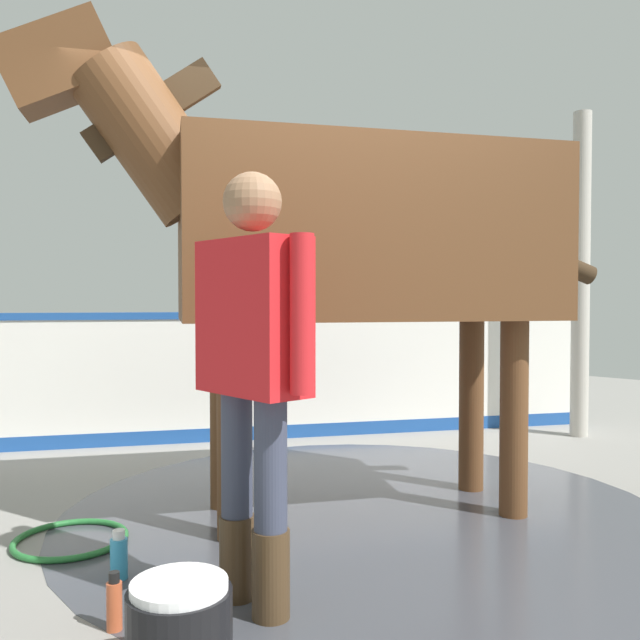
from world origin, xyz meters
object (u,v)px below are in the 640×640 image
horse (346,234)px  hose_coil (71,539)px  bottle_shampoo (119,557)px  handler (253,356)px  wash_bucket (180,636)px  bottle_spray (114,604)px

horse → hose_coil: horse is taller
bottle_shampoo → hose_coil: bearing=-94.4°
handler → hose_coil: bearing=103.1°
horse → hose_coil: (1.33, -0.69, -1.60)m
horse → bottle_shampoo: 2.05m
horse → wash_bucket: bearing=57.6°
horse → hose_coil: size_ratio=5.34×
bottle_spray → handler: bearing=153.9°
handler → wash_bucket: 1.02m
bottle_shampoo → hose_coil: bottle_shampoo is taller
wash_bucket → hose_coil: size_ratio=0.61×
bottle_shampoo → horse: bearing=175.2°
handler → bottle_shampoo: 1.14m
bottle_shampoo → wash_bucket: bearing=72.8°
handler → wash_bucket: bearing=-150.2°
bottle_shampoo → bottle_spray: (0.24, 0.40, 0.00)m
horse → bottle_spray: 2.24m
wash_bucket → bottle_shampoo: size_ratio=1.57×
wash_bucket → hose_coil: wash_bucket is taller
bottle_spray → wash_bucket: bearing=85.7°
bottle_spray → hose_coil: bearing=-106.1°
horse → bottle_shampoo: (1.38, -0.12, -1.52)m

